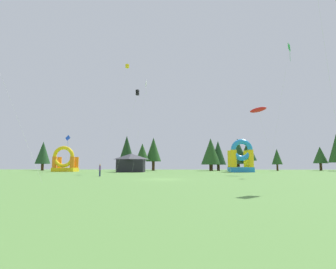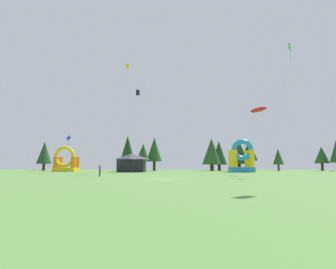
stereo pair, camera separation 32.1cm
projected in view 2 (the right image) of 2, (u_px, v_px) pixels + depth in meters
ground_plane at (163, 179)px, 30.97m from camera, size 120.00×120.00×0.00m
kite_black_box at (138, 93)px, 53.22m from camera, size 4.53×1.59×16.02m
kite_white_diamond at (147, 84)px, 53.01m from camera, size 2.41×3.98×17.75m
kite_red_parafoil at (258, 110)px, 46.49m from camera, size 3.61×2.14×11.57m
kite_green_diamond at (290, 48)px, 44.31m from camera, size 5.61×3.83×21.14m
kite_yellow_box at (128, 67)px, 59.45m from camera, size 4.39×6.22×23.22m
kite_blue_diamond at (69, 139)px, 55.41m from camera, size 1.21×1.71×7.29m
person_midfield at (100, 169)px, 38.92m from camera, size 0.36×0.36×1.68m
inflatable_blue_arch at (242, 160)px, 60.35m from camera, size 4.96×4.83×7.16m
inflatable_red_slide at (66, 163)px, 64.29m from camera, size 5.18×3.69×5.93m
festival_tent at (132, 163)px, 60.48m from camera, size 5.76×4.26×4.06m
tree_row_0 at (44, 153)px, 76.81m from camera, size 4.07×4.07×8.04m
tree_row_1 at (127, 156)px, 75.20m from camera, size 3.59×3.59×6.38m
tree_row_2 at (128, 150)px, 74.01m from camera, size 4.38×4.38×9.39m
tree_row_3 at (143, 152)px, 71.96m from camera, size 3.36×3.36×7.13m
tree_row_4 at (154, 150)px, 75.33m from camera, size 4.27×4.27×9.03m
tree_row_5 at (212, 151)px, 73.64m from camera, size 5.24×5.24×8.66m
tree_row_6 at (219, 153)px, 74.45m from camera, size 4.17×4.17×8.04m
tree_row_7 at (239, 151)px, 74.43m from camera, size 5.39×5.39×8.64m
tree_row_8 at (249, 151)px, 72.45m from camera, size 4.38×4.38×7.99m
tree_row_9 at (278, 157)px, 72.90m from camera, size 2.75×2.75×5.83m
tree_row_10 at (322, 155)px, 74.60m from camera, size 3.80×3.80×6.55m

